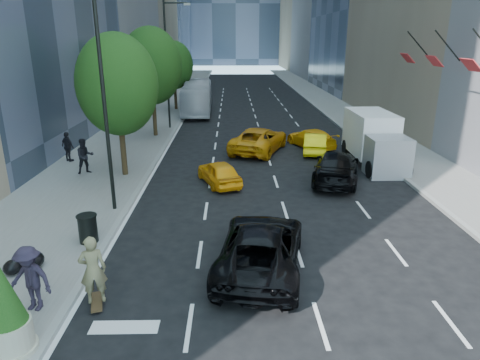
{
  "coord_description": "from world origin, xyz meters",
  "views": [
    {
      "loc": [
        -1.34,
        -13.54,
        7.25
      ],
      "look_at": [
        -1.0,
        3.48,
        1.6
      ],
      "focal_mm": 32.0,
      "sensor_mm": 36.0,
      "label": 1
    }
  ],
  "objects_px": {
    "black_sedan_mercedes": "(336,167)",
    "trash_can": "(88,229)",
    "skateboarder": "(93,274)",
    "black_sedan_lincoln": "(261,247)",
    "box_truck": "(374,139)",
    "city_bus": "(197,97)",
    "planter_shrub": "(5,309)"
  },
  "relations": [
    {
      "from": "black_sedan_mercedes",
      "to": "trash_can",
      "type": "relative_size",
      "value": 5.47
    },
    {
      "from": "skateboarder",
      "to": "black_sedan_lincoln",
      "type": "distance_m",
      "value": 5.22
    },
    {
      "from": "black_sedan_mercedes",
      "to": "box_truck",
      "type": "height_order",
      "value": "box_truck"
    },
    {
      "from": "skateboarder",
      "to": "trash_can",
      "type": "bearing_deg",
      "value": -86.02
    },
    {
      "from": "black_sedan_mercedes",
      "to": "city_bus",
      "type": "distance_m",
      "value": 24.22
    },
    {
      "from": "box_truck",
      "to": "trash_can",
      "type": "bearing_deg",
      "value": -143.18
    },
    {
      "from": "black_sedan_lincoln",
      "to": "black_sedan_mercedes",
      "type": "height_order",
      "value": "black_sedan_mercedes"
    },
    {
      "from": "skateboarder",
      "to": "trash_can",
      "type": "relative_size",
      "value": 2.02
    },
    {
      "from": "black_sedan_lincoln",
      "to": "city_bus",
      "type": "height_order",
      "value": "city_bus"
    },
    {
      "from": "planter_shrub",
      "to": "box_truck",
      "type": "bearing_deg",
      "value": 49.73
    },
    {
      "from": "box_truck",
      "to": "trash_can",
      "type": "height_order",
      "value": "box_truck"
    },
    {
      "from": "skateboarder",
      "to": "planter_shrub",
      "type": "xyz_separation_m",
      "value": [
        -1.38,
        -2.0,
        0.3
      ]
    },
    {
      "from": "black_sedan_mercedes",
      "to": "box_truck",
      "type": "relative_size",
      "value": 0.87
    },
    {
      "from": "black_sedan_lincoln",
      "to": "planter_shrub",
      "type": "xyz_separation_m",
      "value": [
        -6.2,
        -4.0,
        0.53
      ]
    },
    {
      "from": "trash_can",
      "to": "planter_shrub",
      "type": "bearing_deg",
      "value": -90.0
    },
    {
      "from": "black_sedan_lincoln",
      "to": "black_sedan_mercedes",
      "type": "xyz_separation_m",
      "value": [
        4.6,
        9.0,
        0.02
      ]
    },
    {
      "from": "black_sedan_mercedes",
      "to": "trash_can",
      "type": "distance_m",
      "value": 13.0
    },
    {
      "from": "box_truck",
      "to": "planter_shrub",
      "type": "xyz_separation_m",
      "value": [
        -13.8,
        -16.28,
        -0.22
      ]
    },
    {
      "from": "black_sedan_lincoln",
      "to": "box_truck",
      "type": "height_order",
      "value": "box_truck"
    },
    {
      "from": "skateboarder",
      "to": "city_bus",
      "type": "distance_m",
      "value": 33.47
    },
    {
      "from": "black_sedan_lincoln",
      "to": "trash_can",
      "type": "relative_size",
      "value": 5.59
    },
    {
      "from": "skateboarder",
      "to": "box_truck",
      "type": "xyz_separation_m",
      "value": [
        12.42,
        14.28,
        0.52
      ]
    },
    {
      "from": "skateboarder",
      "to": "box_truck",
      "type": "height_order",
      "value": "box_truck"
    },
    {
      "from": "skateboarder",
      "to": "box_truck",
      "type": "distance_m",
      "value": 18.93
    },
    {
      "from": "skateboarder",
      "to": "city_bus",
      "type": "height_order",
      "value": "city_bus"
    },
    {
      "from": "black_sedan_mercedes",
      "to": "box_truck",
      "type": "distance_m",
      "value": 4.51
    },
    {
      "from": "box_truck",
      "to": "planter_shrub",
      "type": "relative_size",
      "value": 2.6
    },
    {
      "from": "city_bus",
      "to": "planter_shrub",
      "type": "relative_size",
      "value": 4.66
    },
    {
      "from": "box_truck",
      "to": "trash_can",
      "type": "distance_m",
      "value": 17.37
    },
    {
      "from": "black_sedan_lincoln",
      "to": "trash_can",
      "type": "bearing_deg",
      "value": -6.3
    },
    {
      "from": "city_bus",
      "to": "box_truck",
      "type": "xyz_separation_m",
      "value": [
        12.0,
        -19.18,
        -0.05
      ]
    },
    {
      "from": "trash_can",
      "to": "planter_shrub",
      "type": "xyz_separation_m",
      "value": [
        0.0,
        -5.77,
        0.66
      ]
    }
  ]
}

